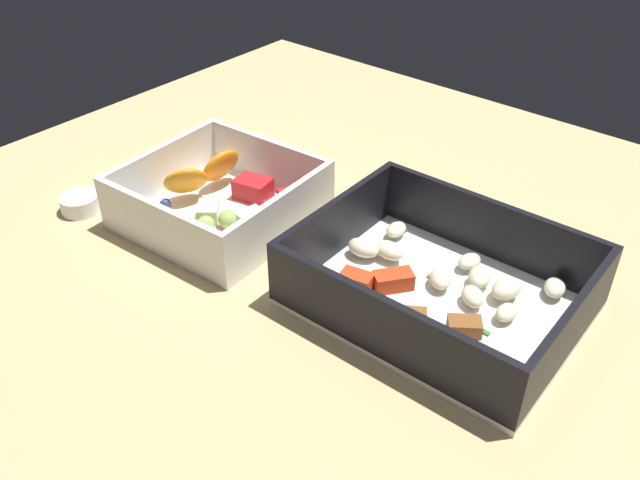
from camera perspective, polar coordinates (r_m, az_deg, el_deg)
table_surface at (r=61.25cm, az=-0.93°, el=-1.72°), size 80.00×80.00×2.00cm
pasta_container at (r=54.66cm, az=9.98°, el=-3.92°), size 21.67×17.09×6.00cm
fruit_bowl at (r=64.57cm, az=-8.48°, el=3.08°), size 16.62×16.40×5.46cm
paper_cup_liner at (r=69.74cm, az=-19.57°, el=2.92°), size 3.72×3.72×1.67cm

